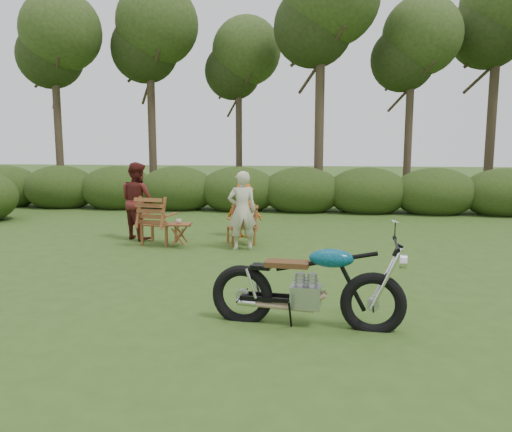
# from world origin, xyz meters

# --- Properties ---
(ground) EXTENTS (80.00, 80.00, 0.00)m
(ground) POSITION_xyz_m (0.00, 0.00, 0.00)
(ground) COLOR #2F4A18
(ground) RESTS_ON ground
(tree_line) EXTENTS (22.52, 11.62, 8.14)m
(tree_line) POSITION_xyz_m (0.50, 9.74, 3.81)
(tree_line) COLOR #34291C
(tree_line) RESTS_ON ground
(motorcycle) EXTENTS (2.22, 1.01, 1.23)m
(motorcycle) POSITION_xyz_m (0.43, -0.87, 0.00)
(motorcycle) COLOR #0C82A7
(motorcycle) RESTS_ON ground
(lawn_chair_right) EXTENTS (0.78, 0.78, 0.86)m
(lawn_chair_right) POSITION_xyz_m (-1.07, 3.70, 0.00)
(lawn_chair_right) COLOR brown
(lawn_chair_right) RESTS_ON ground
(lawn_chair_left) EXTENTS (0.80, 0.80, 1.02)m
(lawn_chair_left) POSITION_xyz_m (-2.79, 3.49, 0.00)
(lawn_chair_left) COLOR brown
(lawn_chair_left) RESTS_ON ground
(side_table) EXTENTS (0.49, 0.41, 0.49)m
(side_table) POSITION_xyz_m (-2.28, 3.25, 0.25)
(side_table) COLOR brown
(side_table) RESTS_ON ground
(cup) EXTENTS (0.12, 0.12, 0.09)m
(cup) POSITION_xyz_m (-2.30, 3.27, 0.54)
(cup) COLOR beige
(cup) RESTS_ON side_table
(adult_a) EXTENTS (0.66, 0.54, 1.58)m
(adult_a) POSITION_xyz_m (-0.97, 3.18, 0.00)
(adult_a) COLOR beige
(adult_a) RESTS_ON ground
(adult_b) EXTENTS (1.05, 1.00, 1.71)m
(adult_b) POSITION_xyz_m (-3.44, 4.00, 0.00)
(adult_b) COLOR #561C18
(adult_b) RESTS_ON ground
(child) EXTENTS (0.88, 0.60, 1.25)m
(child) POSITION_xyz_m (-1.14, 4.53, 0.00)
(child) COLOR #C95112
(child) RESTS_ON ground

